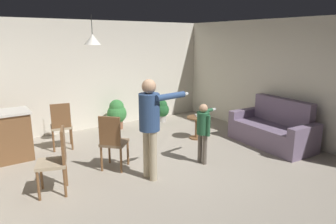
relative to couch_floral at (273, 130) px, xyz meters
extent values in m
plane|color=#9E9384|center=(-2.63, 0.27, -0.33)|extent=(7.68, 7.68, 0.00)
cube|color=silver|center=(-2.63, 3.47, 1.02)|extent=(6.40, 0.10, 2.70)
cube|color=silver|center=(0.57, 0.27, 1.02)|extent=(0.10, 6.40, 2.70)
cube|color=slate|center=(-0.06, 0.00, -0.11)|extent=(0.95, 1.50, 0.45)
cube|color=slate|center=(0.27, -0.02, 0.39)|extent=(0.30, 1.45, 0.55)
cube|color=slate|center=(-0.11, -0.80, -0.02)|extent=(0.86, 0.24, 0.63)
cube|color=slate|center=(0.00, 0.81, -0.02)|extent=(0.86, 0.24, 0.63)
cylinder|color=brown|center=(0.21, -0.82, -0.30)|extent=(0.05, 0.05, 0.06)
cylinder|color=brown|center=(0.32, 0.78, -0.30)|extent=(0.05, 0.05, 0.06)
cylinder|color=brown|center=(-0.44, -0.77, -0.30)|extent=(0.05, 0.05, 0.06)
cylinder|color=brown|center=(-0.33, 0.82, -0.30)|extent=(0.05, 0.05, 0.06)
cylinder|color=brown|center=(-1.11, 1.26, 0.17)|extent=(0.44, 0.44, 0.03)
cylinder|color=brown|center=(-1.11, 1.26, -0.09)|extent=(0.06, 0.06, 0.49)
cylinder|color=brown|center=(-1.11, 1.26, -0.32)|extent=(0.31, 0.31, 0.03)
cylinder|color=tan|center=(-3.07, 0.20, 0.09)|extent=(0.12, 0.12, 0.84)
cylinder|color=tan|center=(-3.05, 0.02, 0.09)|extent=(0.12, 0.12, 0.84)
cylinder|color=navy|center=(-3.06, 0.11, 0.80)|extent=(0.33, 0.33, 0.59)
sphere|color=tan|center=(-3.06, 0.11, 1.22)|extent=(0.23, 0.23, 0.23)
cylinder|color=navy|center=(-3.08, 0.30, 0.77)|extent=(0.10, 0.10, 0.56)
cylinder|color=navy|center=(-2.76, -0.05, 1.05)|extent=(0.57, 0.16, 0.10)
cube|color=white|center=(-2.45, -0.02, 1.05)|extent=(0.13, 0.05, 0.04)
cylinder|color=#60564C|center=(-1.94, 0.16, -0.05)|extent=(0.08, 0.08, 0.57)
cylinder|color=#60564C|center=(-1.93, 0.04, -0.05)|extent=(0.08, 0.08, 0.57)
cylinder|color=#265938|center=(-1.93, 0.10, 0.44)|extent=(0.23, 0.23, 0.40)
sphere|color=tan|center=(-1.93, 0.10, 0.72)|extent=(0.15, 0.15, 0.15)
cylinder|color=#265938|center=(-1.76, 0.25, 0.61)|extent=(0.39, 0.11, 0.07)
cube|color=white|center=(-1.54, 0.27, 0.61)|extent=(0.13, 0.05, 0.04)
cylinder|color=#265938|center=(-1.92, -0.03, 0.42)|extent=(0.07, 0.07, 0.38)
cylinder|color=brown|center=(-3.61, 0.83, -0.11)|extent=(0.04, 0.04, 0.45)
cylinder|color=brown|center=(-3.36, 0.57, -0.11)|extent=(0.04, 0.04, 0.45)
cylinder|color=brown|center=(-3.36, 1.08, -0.11)|extent=(0.04, 0.04, 0.45)
cylinder|color=brown|center=(-3.11, 0.82, -0.11)|extent=(0.04, 0.04, 0.45)
cube|color=#7F664C|center=(-3.36, 0.82, 0.14)|extent=(0.59, 0.59, 0.05)
cube|color=brown|center=(-3.50, 0.69, 0.42)|extent=(0.29, 0.30, 0.50)
cylinder|color=brown|center=(-4.06, 2.24, -0.11)|extent=(0.04, 0.04, 0.45)
cylinder|color=brown|center=(-3.71, 2.16, -0.11)|extent=(0.04, 0.04, 0.45)
cylinder|color=brown|center=(-3.99, 2.59, -0.11)|extent=(0.04, 0.04, 0.45)
cylinder|color=brown|center=(-3.63, 2.52, -0.11)|extent=(0.04, 0.04, 0.45)
cube|color=tan|center=(-3.85, 2.38, 0.14)|extent=(0.50, 0.50, 0.05)
cube|color=brown|center=(-3.89, 2.19, 0.42)|extent=(0.38, 0.12, 0.50)
cylinder|color=brown|center=(-4.40, 0.29, -0.11)|extent=(0.04, 0.04, 0.45)
cylinder|color=brown|center=(-4.29, 0.63, -0.11)|extent=(0.04, 0.04, 0.45)
cylinder|color=brown|center=(-4.74, 0.40, -0.11)|extent=(0.04, 0.04, 0.45)
cylinder|color=brown|center=(-4.63, 0.74, -0.11)|extent=(0.04, 0.04, 0.45)
cube|color=tan|center=(-4.51, 0.52, 0.14)|extent=(0.53, 0.53, 0.05)
cube|color=brown|center=(-4.33, 0.46, 0.42)|extent=(0.16, 0.37, 0.50)
cylinder|color=brown|center=(-2.28, 3.02, -0.22)|extent=(0.29, 0.29, 0.23)
sphere|color=#387F3D|center=(-2.28, 3.02, 0.07)|extent=(0.49, 0.49, 0.49)
sphere|color=#387F3D|center=(-2.28, 3.02, 0.24)|extent=(0.37, 0.37, 0.37)
cylinder|color=#B7B2AD|center=(-0.97, 2.93, -0.24)|extent=(0.24, 0.24, 0.19)
sphere|color=#235B2D|center=(-0.97, 2.93, 0.00)|extent=(0.41, 0.41, 0.41)
sphere|color=#235B2D|center=(-0.97, 2.93, 0.14)|extent=(0.31, 0.31, 0.31)
cube|color=white|center=(-1.08, 1.31, 0.21)|extent=(0.08, 0.13, 0.04)
cone|color=silver|center=(-3.30, 1.73, 1.92)|extent=(0.32, 0.32, 0.20)
cylinder|color=black|center=(-3.30, 1.73, 2.19)|extent=(0.01, 0.01, 0.36)
camera|label=1|loc=(-5.44, -3.88, 1.95)|focal=32.31mm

